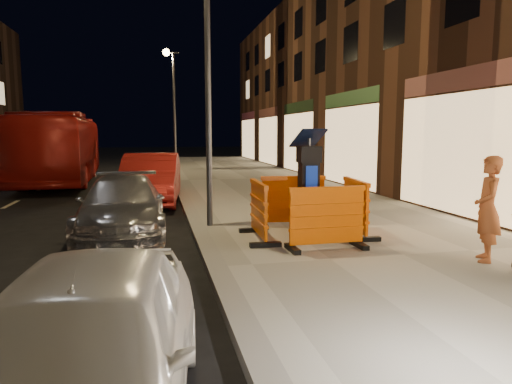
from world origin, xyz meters
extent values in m
plane|color=black|center=(0.00, 0.00, 0.00)|extent=(120.00, 120.00, 0.00)
cube|color=gray|center=(3.00, 0.00, 0.07)|extent=(6.00, 60.00, 0.15)
cube|color=slate|center=(0.00, 0.00, 0.07)|extent=(0.30, 60.00, 0.15)
cube|color=black|center=(1.93, 1.56, 1.10)|extent=(0.64, 0.64, 1.89)
cube|color=#E15600|center=(1.93, 0.61, 0.68)|extent=(1.37, 0.59, 1.06)
cube|color=#E15600|center=(1.93, 2.51, 0.68)|extent=(1.41, 0.72, 1.06)
cube|color=#E15600|center=(0.98, 1.56, 0.68)|extent=(0.60, 1.37, 1.06)
cube|color=#E15600|center=(2.88, 1.56, 0.68)|extent=(0.69, 1.41, 1.06)
imported|color=#BABABF|center=(-1.52, 3.11, 0.00)|extent=(1.68, 4.12, 1.19)
imported|color=maroon|center=(-0.97, 7.35, 0.00)|extent=(1.96, 4.60, 1.48)
imported|color=maroon|center=(-4.66, 14.00, 0.00)|extent=(2.96, 10.40, 2.87)
imported|color=brown|center=(4.03, -0.58, 0.95)|extent=(0.62, 0.70, 1.61)
cylinder|color=#3F3F44|center=(0.25, 3.00, 3.15)|extent=(0.12, 0.12, 6.00)
cylinder|color=#3F3F44|center=(0.25, 18.00, 3.15)|extent=(0.12, 0.12, 6.00)
camera|label=1|loc=(-0.86, -6.43, 2.10)|focal=32.00mm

